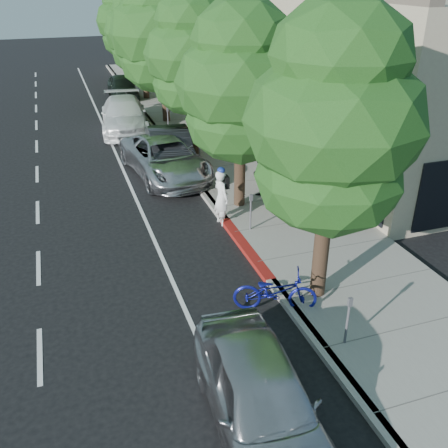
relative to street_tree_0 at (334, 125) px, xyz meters
name	(u,v)px	position (x,y,z in m)	size (l,w,h in m)	color
ground	(257,266)	(-0.90, 2.00, -4.74)	(120.00, 120.00, 0.00)	black
sidewalk	(238,166)	(1.40, 10.00, -4.66)	(4.60, 56.00, 0.15)	gray
curb	(188,172)	(-0.90, 10.00, -4.66)	(0.30, 56.00, 0.15)	#9E998E
curb_red_segment	(246,248)	(-0.90, 3.00, -4.66)	(0.32, 4.00, 0.15)	maroon
storefront_building	(293,48)	(8.70, 20.00, -1.24)	(10.00, 36.00, 7.00)	#B5AB8B
street_tree_0	(334,125)	(0.00, 0.00, 0.00)	(4.20, 4.20, 7.53)	black
street_tree_1	(241,85)	(0.00, 6.00, -0.27)	(4.45, 4.45, 7.25)	black
street_tree_2	(192,56)	(0.00, 12.00, -0.19)	(4.24, 4.24, 7.29)	black
street_tree_3	(162,34)	(0.00, 18.00, 0.07)	(5.63, 5.63, 8.04)	black
street_tree_4	(142,33)	(0.00, 24.00, -0.47)	(4.84, 4.84, 7.09)	black
street_tree_5	(127,22)	(0.00, 30.00, -0.35)	(4.55, 4.55, 7.17)	black
cyclist	(221,198)	(-1.03, 5.00, -3.76)	(0.71, 0.47, 1.95)	white
bicycle	(275,291)	(-1.30, -0.13, -4.18)	(0.75, 2.15, 1.13)	navy
silver_suv	(165,158)	(-1.86, 10.00, -3.94)	(2.65, 5.75, 1.60)	silver
dark_sedan	(170,149)	(-1.40, 11.00, -3.91)	(1.75, 5.03, 1.66)	black
white_pickup	(124,115)	(-2.46, 17.35, -3.89)	(2.37, 5.83, 1.69)	white
dark_suv_far	(122,87)	(-1.40, 25.11, -3.98)	(1.79, 4.45, 1.52)	black
near_car_a	(261,398)	(-3.10, -3.50, -3.94)	(1.89, 4.70, 1.60)	#B1B1B6
pedestrian	(260,173)	(1.05, 6.64, -3.75)	(0.82, 0.64, 1.68)	black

